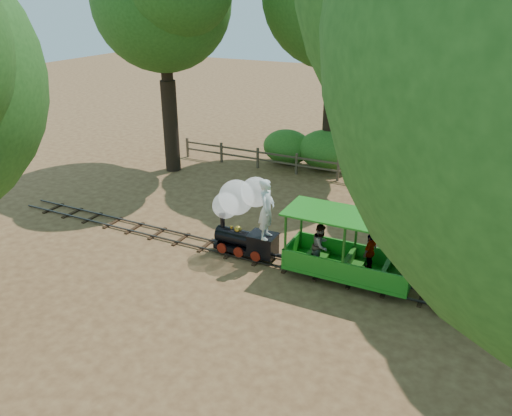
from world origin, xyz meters
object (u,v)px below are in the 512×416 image
at_px(carriage_rear, 509,290).
at_px(fence, 360,172).
at_px(carriage_front, 345,255).
at_px(locomotive, 244,210).

distance_m(carriage_rear, fence, 10.02).
relative_size(carriage_front, carriage_rear, 1.00).
relative_size(carriage_front, fence, 0.21).
distance_m(carriage_front, carriage_rear, 4.30).
relative_size(locomotive, carriage_rear, 0.75).
height_order(carriage_rear, fence, carriage_rear).
xyz_separation_m(carriage_rear, fence, (-6.06, 7.97, -0.25)).
bearing_deg(carriage_front, carriage_rear, 0.51).
bearing_deg(carriage_front, locomotive, 178.99).
height_order(locomotive, carriage_rear, locomotive).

